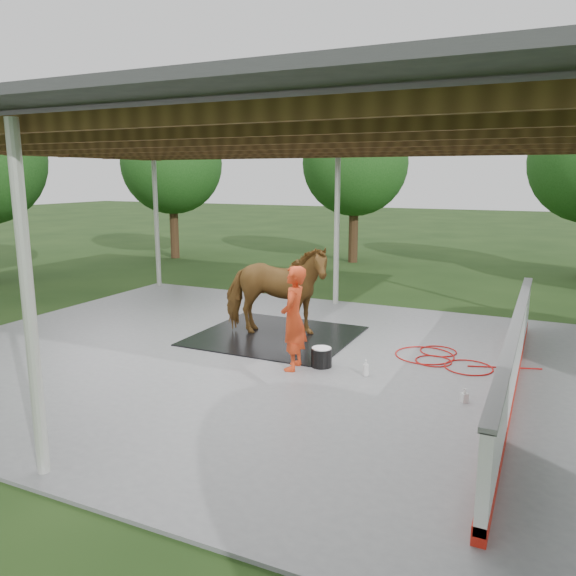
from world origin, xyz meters
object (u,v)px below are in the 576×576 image
at_px(horse, 275,291).
at_px(handler, 293,318).
at_px(wash_bucket, 321,357).
at_px(dasher_board, 513,360).

bearing_deg(horse, handler, -157.71).
distance_m(horse, handler, 2.02).
height_order(handler, wash_bucket, handler).
bearing_deg(wash_bucket, handler, -141.82).
relative_size(horse, wash_bucket, 6.09).
xyz_separation_m(dasher_board, horse, (-4.66, 1.28, 0.43)).
bearing_deg(horse, wash_bucket, -143.52).
distance_m(dasher_board, horse, 4.85).
bearing_deg(horse, dasher_board, -118.39).
bearing_deg(dasher_board, horse, 164.62).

